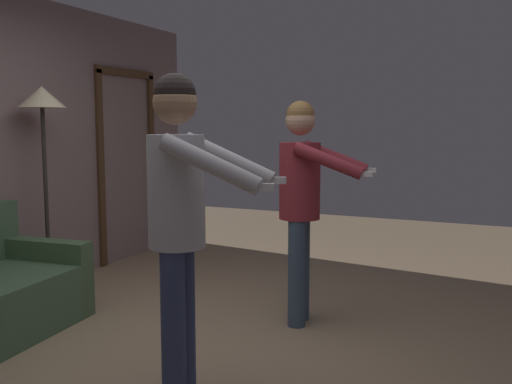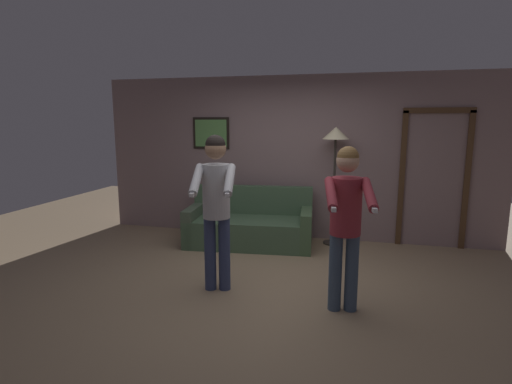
# 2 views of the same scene
# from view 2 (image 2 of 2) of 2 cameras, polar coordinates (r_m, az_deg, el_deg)

# --- Properties ---
(ground_plane) EXTENTS (12.00, 12.00, 0.00)m
(ground_plane) POSITION_cam_2_polar(r_m,az_deg,el_deg) (4.80, 0.92, -13.00)
(ground_plane) COLOR #957C5E
(back_wall_assembly) EXTENTS (6.40, 0.10, 2.60)m
(back_wall_assembly) POSITION_cam_2_polar(r_m,az_deg,el_deg) (6.49, 5.33, 4.89)
(back_wall_assembly) COLOR gray
(back_wall_assembly) RESTS_ON ground_plane
(couch) EXTENTS (1.97, 1.03, 0.87)m
(couch) POSITION_cam_2_polar(r_m,az_deg,el_deg) (6.18, -0.90, -4.98)
(couch) COLOR #425C42
(couch) RESTS_ON ground_plane
(torchiere_lamp) EXTENTS (0.40, 0.40, 1.80)m
(torchiere_lamp) POSITION_cam_2_polar(r_m,az_deg,el_deg) (6.13, 11.29, 6.83)
(torchiere_lamp) COLOR #332D28
(torchiere_lamp) RESTS_ON ground_plane
(person_standing_left) EXTENTS (0.53, 0.73, 1.74)m
(person_standing_left) POSITION_cam_2_polar(r_m,az_deg,el_deg) (4.36, -5.72, -0.83)
(person_standing_left) COLOR navy
(person_standing_left) RESTS_ON ground_plane
(person_standing_right) EXTENTS (0.50, 0.71, 1.65)m
(person_standing_right) POSITION_cam_2_polar(r_m,az_deg,el_deg) (3.95, 12.73, -3.13)
(person_standing_right) COLOR #3C4F67
(person_standing_right) RESTS_ON ground_plane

